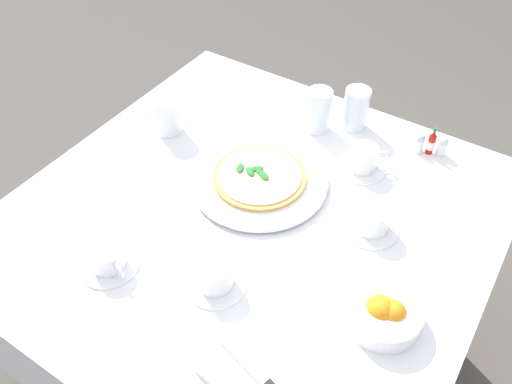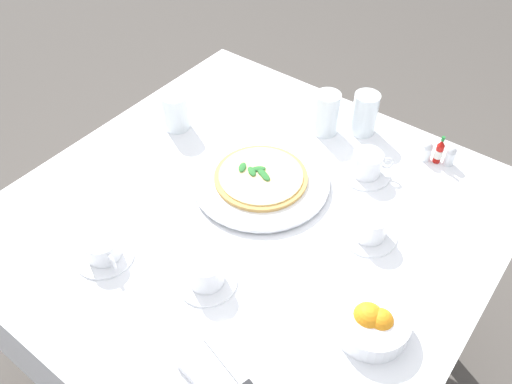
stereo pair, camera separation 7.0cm
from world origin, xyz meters
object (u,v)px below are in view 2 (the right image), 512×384
object	(u,v)px
coffee_cup_right_edge	(206,273)
water_glass_near_right	(326,116)
pizza	(261,176)
coffee_cup_center_back	(103,250)
hot_sauce_bottle	(439,152)
pepper_shaker	(450,157)
pizza_plate	(261,181)
coffee_cup_far_right	(370,227)
salt_shaker	(427,152)
coffee_cup_left_edge	(367,165)
water_glass_near_left	(364,116)
dinner_knife	(241,377)
citrus_bowl	(372,322)
napkin_folded	(242,382)
water_glass_far_left	(176,114)

from	to	relation	value
coffee_cup_right_edge	water_glass_near_right	world-z (taller)	water_glass_near_right
pizza	coffee_cup_right_edge	xyz separation A→B (m)	(-0.09, 0.31, 0.01)
coffee_cup_center_back	hot_sauce_bottle	bearing A→B (deg)	-121.27
pepper_shaker	pizza_plate	bearing A→B (deg)	46.01
coffee_cup_far_right	salt_shaker	distance (m)	0.33
coffee_cup_left_edge	water_glass_near_left	world-z (taller)	water_glass_near_left
dinner_knife	citrus_bowl	distance (m)	0.28
water_glass_near_left	pepper_shaker	bearing A→B (deg)	-176.40
pizza	water_glass_near_left	distance (m)	0.36
salt_shaker	coffee_cup_far_right	bearing A→B (deg)	91.67
dinner_knife	salt_shaker	size ratio (longest dim) A/B	3.44
coffee_cup_right_edge	water_glass_near_left	xyz separation A→B (m)	(-0.01, -0.65, 0.02)
pizza	coffee_cup_right_edge	size ratio (longest dim) A/B	1.81
pizza_plate	coffee_cup_right_edge	xyz separation A→B (m)	(-0.09, 0.31, 0.02)
pizza_plate	coffee_cup_far_right	bearing A→B (deg)	-177.63
water_glass_near_right	salt_shaker	xyz separation A→B (m)	(-0.28, -0.06, -0.03)
hot_sauce_bottle	salt_shaker	size ratio (longest dim) A/B	1.48
pizza	coffee_cup_left_edge	distance (m)	0.27
coffee_cup_far_right	coffee_cup_center_back	bearing A→B (deg)	43.29
citrus_bowl	coffee_cup_right_edge	bearing A→B (deg)	18.33
coffee_cup_left_edge	water_glass_near_right	size ratio (longest dim) A/B	1.05
pizza_plate	pizza	distance (m)	0.01
napkin_folded	pepper_shaker	bearing A→B (deg)	-84.85
coffee_cup_right_edge	water_glass_near_left	size ratio (longest dim) A/B	1.07
pizza	water_glass_near_right	distance (m)	0.28
coffee_cup_left_edge	dinner_knife	distance (m)	0.64
pepper_shaker	water_glass_near_left	bearing A→B (deg)	3.60
coffee_cup_far_right	water_glass_near_left	bearing A→B (deg)	-58.58
salt_shaker	pepper_shaker	world-z (taller)	same
dinner_knife	water_glass_near_right	bearing A→B (deg)	-54.79
water_glass_near_left	salt_shaker	bearing A→B (deg)	178.70
pepper_shaker	hot_sauce_bottle	bearing A→B (deg)	19.65
coffee_cup_far_right	salt_shaker	world-z (taller)	coffee_cup_far_right
hot_sauce_bottle	salt_shaker	world-z (taller)	hot_sauce_bottle
coffee_cup_center_back	coffee_cup_far_right	distance (m)	0.60
citrus_bowl	coffee_cup_left_edge	bearing A→B (deg)	-59.93
dinner_knife	citrus_bowl	bearing A→B (deg)	-104.24
coffee_cup_center_back	salt_shaker	bearing A→B (deg)	-120.00
water_glass_far_left	dinner_knife	world-z (taller)	water_glass_far_left
pizza	pepper_shaker	size ratio (longest dim) A/B	4.17
coffee_cup_far_right	pizza	bearing A→B (deg)	2.37
coffee_cup_center_back	citrus_bowl	size ratio (longest dim) A/B	0.87
coffee_cup_far_right	coffee_cup_right_edge	bearing A→B (deg)	56.82
water_glass_near_right	water_glass_far_left	xyz separation A→B (m)	(0.34, 0.23, -0.01)
water_glass_near_left	dinner_knife	distance (m)	0.81
coffee_cup_far_right	water_glass_far_left	bearing A→B (deg)	-2.82
coffee_cup_right_edge	napkin_folded	world-z (taller)	coffee_cup_right_edge
pizza_plate	coffee_cup_far_right	distance (m)	0.30
coffee_cup_right_edge	salt_shaker	bearing A→B (deg)	-107.24
coffee_cup_right_edge	pepper_shaker	size ratio (longest dim) A/B	2.31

